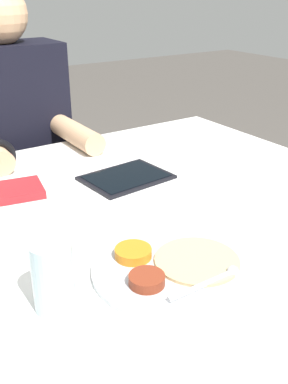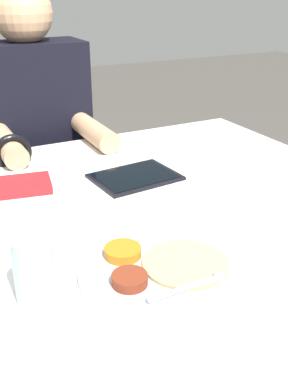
{
  "view_description": "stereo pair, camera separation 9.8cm",
  "coord_description": "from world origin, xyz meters",
  "px_view_note": "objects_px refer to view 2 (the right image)",
  "views": [
    {
      "loc": [
        -0.53,
        -0.81,
        1.19
      ],
      "look_at": [
        -0.04,
        -0.07,
        0.78
      ],
      "focal_mm": 42.0,
      "sensor_mm": 36.0,
      "label": 1
    },
    {
      "loc": [
        -0.45,
        -0.85,
        1.19
      ],
      "look_at": [
        -0.04,
        -0.07,
        0.78
      ],
      "focal_mm": 42.0,
      "sensor_mm": 36.0,
      "label": 2
    }
  ],
  "objects_px": {
    "tablet_device": "(135,177)",
    "person_diner": "(39,169)",
    "drinking_glass": "(34,270)",
    "red_notebook": "(11,187)",
    "thali_tray": "(158,269)"
  },
  "relations": [
    {
      "from": "tablet_device",
      "to": "person_diner",
      "type": "distance_m",
      "value": 0.58
    },
    {
      "from": "thali_tray",
      "to": "red_notebook",
      "type": "relative_size",
      "value": 1.33
    },
    {
      "from": "tablet_device",
      "to": "person_diner",
      "type": "relative_size",
      "value": 0.19
    },
    {
      "from": "person_diner",
      "to": "red_notebook",
      "type": "bearing_deg",
      "value": -111.43
    },
    {
      "from": "red_notebook",
      "to": "drinking_glass",
      "type": "height_order",
      "value": "drinking_glass"
    },
    {
      "from": "red_notebook",
      "to": "person_diner",
      "type": "distance_m",
      "value": 0.53
    },
    {
      "from": "thali_tray",
      "to": "drinking_glass",
      "type": "xyz_separation_m",
      "value": [
        -0.21,
        0.02,
        0.05
      ]
    },
    {
      "from": "red_notebook",
      "to": "person_diner",
      "type": "xyz_separation_m",
      "value": [
        0.19,
        0.47,
        -0.16
      ]
    },
    {
      "from": "drinking_glass",
      "to": "red_notebook",
      "type": "bearing_deg",
      "value": 83.06
    },
    {
      "from": "thali_tray",
      "to": "red_notebook",
      "type": "height_order",
      "value": "thali_tray"
    },
    {
      "from": "thali_tray",
      "to": "tablet_device",
      "type": "bearing_deg",
      "value": 69.14
    },
    {
      "from": "thali_tray",
      "to": "drinking_glass",
      "type": "distance_m",
      "value": 0.22
    },
    {
      "from": "thali_tray",
      "to": "tablet_device",
      "type": "distance_m",
      "value": 0.43
    },
    {
      "from": "person_diner",
      "to": "drinking_glass",
      "type": "height_order",
      "value": "person_diner"
    },
    {
      "from": "thali_tray",
      "to": "drinking_glass",
      "type": "height_order",
      "value": "drinking_glass"
    }
  ]
}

